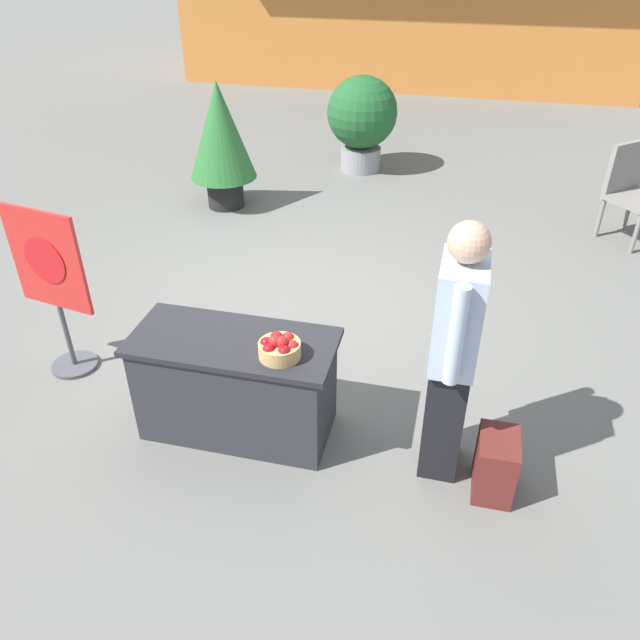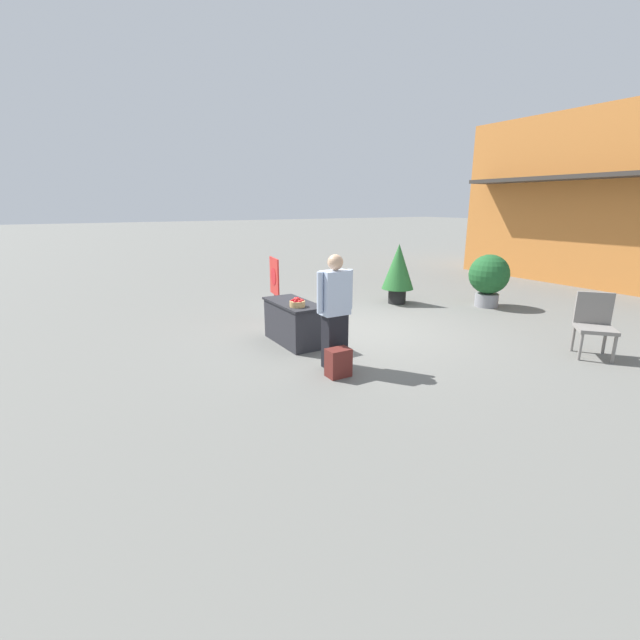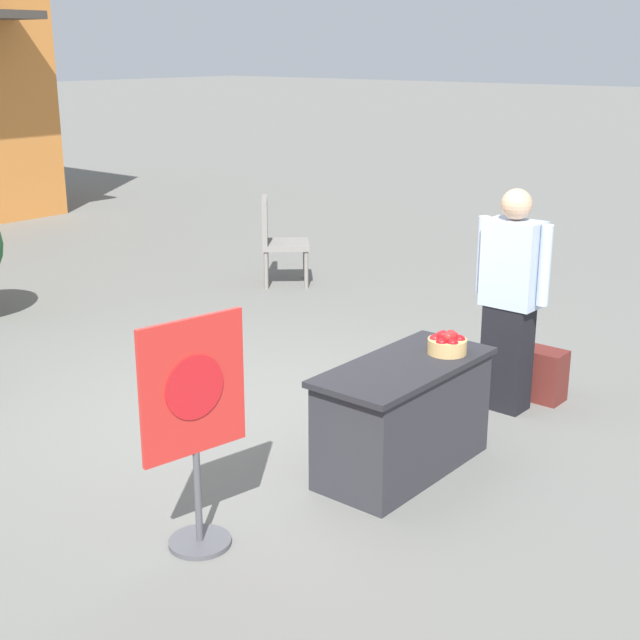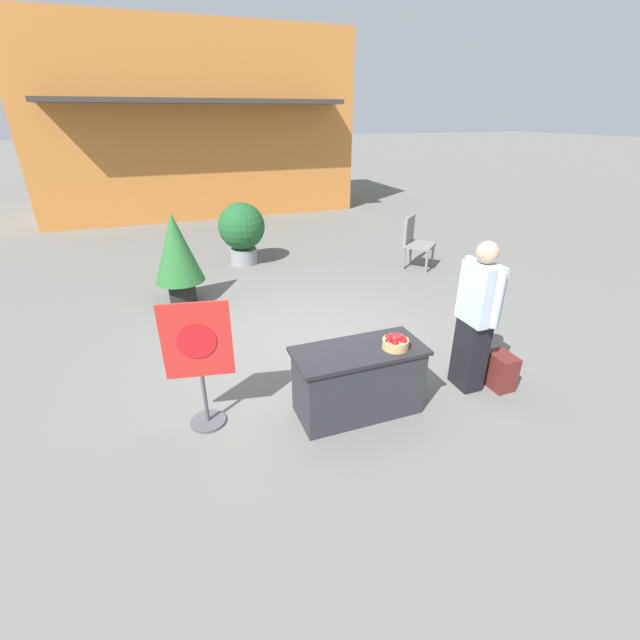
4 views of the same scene
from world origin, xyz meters
The scene contains 10 objects.
ground_plane centered at (0.00, 0.00, 0.00)m, with size 120.00×120.00×0.00m, color slate.
storefront_building centered at (-0.18, 10.28, 2.57)m, with size 9.11×4.61×5.14m.
display_table centered at (0.03, -1.46, 0.38)m, with size 1.35×0.62×0.75m.
apple_basket centered at (0.39, -1.56, 0.82)m, with size 0.26×0.26×0.16m.
person_visitor centered at (1.43, -1.47, 0.89)m, with size 0.26×0.61×1.74m.
backpack centered at (1.78, -1.62, 0.21)m, with size 0.24×0.34×0.42m.
poster_board centered at (-1.50, -1.11, 0.76)m, with size 0.65×0.36×1.36m.
patio_chair centered at (3.14, 2.49, 0.58)m, with size 0.78×0.78×1.04m.
potted_plant_near_right centered at (-1.48, 2.27, 0.87)m, with size 0.80×0.80×1.50m.
potted_plant_far_left centered at (-0.10, 3.95, 0.73)m, with size 0.96×0.96×1.27m.
Camera 2 is at (6.65, -4.83, 2.43)m, focal length 24.00 mm.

